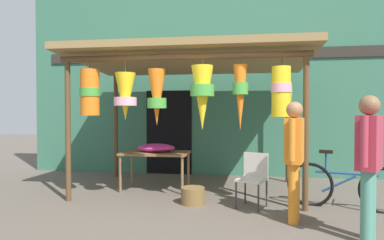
{
  "coord_description": "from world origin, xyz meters",
  "views": [
    {
      "loc": [
        0.72,
        -5.58,
        1.49
      ],
      "look_at": [
        -0.25,
        0.74,
        1.34
      ],
      "focal_mm": 32.18,
      "sensor_mm": 36.0,
      "label": 1
    }
  ],
  "objects_px": {
    "parked_bicycle": "(345,187)",
    "customer_foreground": "(369,155)",
    "display_table": "(155,156)",
    "vendor_in_orange": "(294,151)",
    "wicker_basket_by_table": "(193,196)",
    "flower_heap_on_table": "(157,148)",
    "folding_chair": "(253,175)"
  },
  "relations": [
    {
      "from": "parked_bicycle",
      "to": "customer_foreground",
      "type": "distance_m",
      "value": 1.5
    },
    {
      "from": "display_table",
      "to": "vendor_in_orange",
      "type": "bearing_deg",
      "value": -34.4
    },
    {
      "from": "wicker_basket_by_table",
      "to": "vendor_in_orange",
      "type": "distance_m",
      "value": 1.84
    },
    {
      "from": "wicker_basket_by_table",
      "to": "parked_bicycle",
      "type": "xyz_separation_m",
      "value": [
        2.35,
        0.06,
        0.21
      ]
    },
    {
      "from": "flower_heap_on_table",
      "to": "vendor_in_orange",
      "type": "relative_size",
      "value": 0.45
    },
    {
      "from": "display_table",
      "to": "parked_bicycle",
      "type": "height_order",
      "value": "parked_bicycle"
    },
    {
      "from": "parked_bicycle",
      "to": "vendor_in_orange",
      "type": "distance_m",
      "value": 1.3
    },
    {
      "from": "display_table",
      "to": "parked_bicycle",
      "type": "bearing_deg",
      "value": -14.95
    },
    {
      "from": "display_table",
      "to": "wicker_basket_by_table",
      "type": "xyz_separation_m",
      "value": [
        0.87,
        -0.92,
        -0.51
      ]
    },
    {
      "from": "wicker_basket_by_table",
      "to": "vendor_in_orange",
      "type": "xyz_separation_m",
      "value": [
        1.49,
        -0.69,
        0.83
      ]
    },
    {
      "from": "wicker_basket_by_table",
      "to": "customer_foreground",
      "type": "height_order",
      "value": "customer_foreground"
    },
    {
      "from": "wicker_basket_by_table",
      "to": "vendor_in_orange",
      "type": "relative_size",
      "value": 0.24
    },
    {
      "from": "wicker_basket_by_table",
      "to": "parked_bicycle",
      "type": "bearing_deg",
      "value": 1.56
    },
    {
      "from": "flower_heap_on_table",
      "to": "customer_foreground",
      "type": "distance_m",
      "value": 3.81
    },
    {
      "from": "display_table",
      "to": "flower_heap_on_table",
      "type": "xyz_separation_m",
      "value": [
        0.02,
        0.03,
        0.15
      ]
    },
    {
      "from": "parked_bicycle",
      "to": "vendor_in_orange",
      "type": "xyz_separation_m",
      "value": [
        -0.86,
        -0.75,
        0.61
      ]
    },
    {
      "from": "display_table",
      "to": "parked_bicycle",
      "type": "relative_size",
      "value": 0.75
    },
    {
      "from": "wicker_basket_by_table",
      "to": "vendor_in_orange",
      "type": "height_order",
      "value": "vendor_in_orange"
    },
    {
      "from": "flower_heap_on_table",
      "to": "parked_bicycle",
      "type": "height_order",
      "value": "parked_bicycle"
    },
    {
      "from": "vendor_in_orange",
      "to": "customer_foreground",
      "type": "bearing_deg",
      "value": -38.9
    },
    {
      "from": "flower_heap_on_table",
      "to": "wicker_basket_by_table",
      "type": "xyz_separation_m",
      "value": [
        0.85,
        -0.95,
        -0.67
      ]
    },
    {
      "from": "vendor_in_orange",
      "to": "customer_foreground",
      "type": "distance_m",
      "value": 0.96
    },
    {
      "from": "display_table",
      "to": "wicker_basket_by_table",
      "type": "relative_size",
      "value": 3.28
    },
    {
      "from": "parked_bicycle",
      "to": "vendor_in_orange",
      "type": "bearing_deg",
      "value": -138.97
    },
    {
      "from": "flower_heap_on_table",
      "to": "vendor_in_orange",
      "type": "bearing_deg",
      "value": -35.07
    },
    {
      "from": "folding_chair",
      "to": "vendor_in_orange",
      "type": "relative_size",
      "value": 0.52
    },
    {
      "from": "parked_bicycle",
      "to": "display_table",
      "type": "bearing_deg",
      "value": 165.05
    },
    {
      "from": "flower_heap_on_table",
      "to": "vendor_in_orange",
      "type": "distance_m",
      "value": 2.86
    },
    {
      "from": "display_table",
      "to": "folding_chair",
      "type": "relative_size",
      "value": 1.51
    },
    {
      "from": "flower_heap_on_table",
      "to": "customer_foreground",
      "type": "height_order",
      "value": "customer_foreground"
    },
    {
      "from": "flower_heap_on_table",
      "to": "parked_bicycle",
      "type": "xyz_separation_m",
      "value": [
        3.2,
        -0.89,
        -0.45
      ]
    },
    {
      "from": "folding_chair",
      "to": "display_table",
      "type": "bearing_deg",
      "value": 152.88
    }
  ]
}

